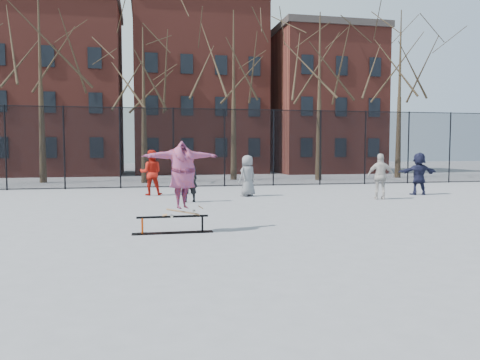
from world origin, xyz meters
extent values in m
plane|color=slate|center=(0.00, 0.00, 0.00)|extent=(100.00, 100.00, 0.00)
cube|color=black|center=(-2.22, 0.31, 0.01)|extent=(1.89, 0.29, 0.01)
cylinder|color=#C43C0B|center=(-2.92, 0.31, 0.19)|extent=(0.05, 0.05, 0.39)
cylinder|color=black|center=(-1.51, 0.31, 0.19)|extent=(0.05, 0.05, 0.39)
cylinder|color=black|center=(-2.22, 0.31, 0.39)|extent=(1.67, 0.05, 0.05)
imported|color=#3B3483|center=(-1.97, 0.31, 1.31)|extent=(2.01, 1.18, 1.59)
imported|color=black|center=(-1.24, 6.48, 0.87)|extent=(0.71, 0.54, 1.74)
imported|color=#B0190F|center=(-2.58, 9.30, 0.95)|extent=(0.96, 0.77, 1.91)
imported|color=#BAB2AC|center=(6.13, 5.93, 0.89)|extent=(1.13, 0.76, 1.78)
imported|color=#1B1D37|center=(8.58, 7.21, 0.90)|extent=(1.72, 0.70, 1.80)
imported|color=slate|center=(1.31, 8.06, 0.85)|extent=(0.99, 0.88, 1.70)
cylinder|color=black|center=(-9.20, 13.00, 2.00)|extent=(0.07, 0.07, 4.00)
cylinder|color=black|center=(-6.60, 13.00, 2.00)|extent=(0.07, 0.07, 4.00)
cylinder|color=black|center=(-4.00, 13.00, 2.00)|extent=(0.07, 0.07, 4.00)
cylinder|color=black|center=(-1.40, 13.00, 2.00)|extent=(0.07, 0.07, 4.00)
cylinder|color=black|center=(1.20, 13.00, 2.00)|extent=(0.07, 0.07, 4.00)
cylinder|color=black|center=(3.80, 13.00, 2.00)|extent=(0.07, 0.07, 4.00)
cylinder|color=black|center=(6.40, 13.00, 2.00)|extent=(0.07, 0.07, 4.00)
cylinder|color=black|center=(9.00, 13.00, 2.00)|extent=(0.07, 0.07, 4.00)
cylinder|color=black|center=(11.60, 13.00, 2.00)|extent=(0.07, 0.07, 4.00)
cylinder|color=black|center=(14.20, 13.00, 2.00)|extent=(0.07, 0.07, 4.00)
cube|color=black|center=(0.00, 13.00, 2.00)|extent=(34.00, 0.01, 4.00)
cylinder|color=black|center=(0.00, 13.00, 3.96)|extent=(34.00, 0.04, 0.04)
cone|color=black|center=(-8.50, 17.80, 2.31)|extent=(0.40, 0.40, 4.62)
cone|color=black|center=(-3.00, 16.50, 2.31)|extent=(0.40, 0.40, 4.62)
cone|color=black|center=(2.50, 17.80, 2.31)|extent=(0.40, 0.40, 4.62)
cone|color=black|center=(8.00, 16.50, 2.31)|extent=(0.40, 0.40, 4.62)
cone|color=black|center=(13.50, 17.80, 2.31)|extent=(0.40, 0.40, 4.62)
cube|color=maroon|center=(-9.00, 26.00, 6.00)|extent=(9.00, 7.00, 12.00)
cube|color=maroon|center=(1.50, 26.00, 6.50)|extent=(10.00, 7.00, 13.00)
cube|color=maroon|center=(11.50, 26.00, 5.50)|extent=(8.00, 7.00, 11.00)
camera|label=1|loc=(-2.86, -10.67, 2.01)|focal=35.00mm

